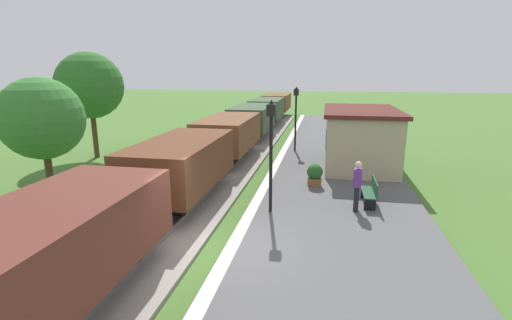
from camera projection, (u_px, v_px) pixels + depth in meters
ground_plane at (217, 255)px, 9.79m from camera, size 160.00×160.00×0.00m
platform_slab at (339, 262)px, 9.18m from camera, size 6.00×60.00×0.25m
platform_edge_stripe at (231, 247)px, 9.66m from camera, size 0.36×60.00×0.01m
track_ballast at (135, 245)px, 10.21m from camera, size 3.80×60.00×0.12m
rail_near at (159, 243)px, 10.05m from camera, size 0.07×60.00×0.14m
rail_far at (111, 239)px, 10.31m from camera, size 0.07×60.00×0.14m
freight_train at (242, 127)px, 22.79m from camera, size 2.50×39.20×2.12m
station_hut at (359, 137)px, 17.82m from camera, size 3.50×5.80×2.78m
bench_near_hut at (371, 191)px, 12.68m from camera, size 0.42×1.50×0.91m
bench_down_platform at (351, 136)px, 23.24m from camera, size 0.42×1.50×0.91m
person_waiting at (357, 184)px, 11.97m from camera, size 0.31×0.42×1.71m
potted_planter at (315, 175)px, 14.72m from camera, size 0.64×0.64×0.92m
lamp_post_near at (271, 136)px, 11.53m from camera, size 0.28×0.28×3.70m
lamp_post_far at (296, 107)px, 20.75m from camera, size 0.28×0.28×3.70m
tree_trackside_mid at (42, 119)px, 14.08m from camera, size 3.18×3.18×4.61m
tree_trackside_far at (90, 86)px, 19.83m from camera, size 3.59×3.59×5.82m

